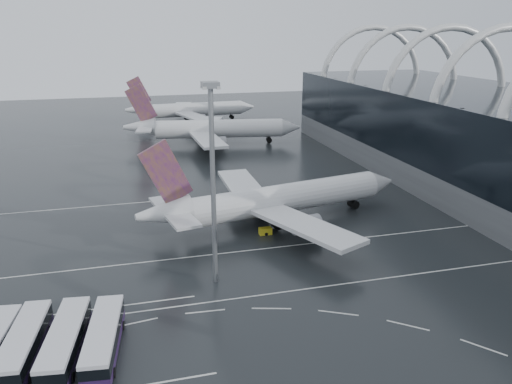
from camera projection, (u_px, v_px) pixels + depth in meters
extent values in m
plane|color=black|center=(267.00, 287.00, 68.47)|extent=(420.00, 420.00, 0.00)
torus|color=silver|center=(500.00, 109.00, 102.67)|extent=(33.80, 1.80, 33.80)
torus|color=silver|center=(444.00, 97.00, 120.10)|extent=(33.80, 1.80, 33.80)
torus|color=silver|center=(403.00, 88.00, 137.54)|extent=(33.80, 1.80, 33.80)
torus|color=silver|center=(371.00, 81.00, 154.98)|extent=(33.80, 1.80, 33.80)
cube|color=silver|center=(271.00, 294.00, 66.63)|extent=(120.00, 0.25, 0.01)
cube|color=silver|center=(246.00, 251.00, 79.48)|extent=(120.00, 0.25, 0.01)
cube|color=silver|center=(214.00, 196.00, 105.18)|extent=(120.00, 0.25, 0.01)
cube|color=silver|center=(83.00, 311.00, 62.62)|extent=(28.00, 0.25, 0.01)
cylinder|color=silver|center=(287.00, 198.00, 90.28)|extent=(37.46, 12.49, 5.16)
cone|color=silver|center=(380.00, 182.00, 99.25)|extent=(6.27, 6.13, 5.16)
cone|color=silver|center=(163.00, 213.00, 80.27)|extent=(9.76, 6.84, 5.16)
cube|color=#561B74|center=(166.00, 173.00, 78.58)|extent=(8.51, 2.24, 10.95)
cube|color=silver|center=(174.00, 211.00, 81.02)|extent=(7.13, 16.50, 0.45)
cube|color=silver|center=(302.00, 224.00, 79.47)|extent=(14.60, 22.90, 0.71)
cube|color=silver|center=(243.00, 187.00, 98.41)|extent=(6.42, 22.31, 0.71)
cylinder|color=gray|center=(306.00, 224.00, 83.75)|extent=(5.40, 3.94, 3.03)
cylinder|color=gray|center=(262.00, 197.00, 97.39)|extent=(5.40, 3.94, 3.03)
cube|color=black|center=(269.00, 219.00, 89.89)|extent=(11.61, 7.72, 1.96)
cylinder|color=silver|center=(219.00, 129.00, 150.76)|extent=(38.29, 11.48, 5.45)
cone|color=silver|center=(290.00, 127.00, 152.79)|extent=(6.44, 6.29, 5.45)
cone|color=silver|center=(140.00, 127.00, 148.26)|extent=(10.16, 6.89, 5.45)
cube|color=#561B74|center=(141.00, 103.00, 146.17)|extent=(9.03, 2.01, 11.56)
cube|color=silver|center=(146.00, 127.00, 148.44)|extent=(6.90, 17.38, 0.47)
cube|color=silver|center=(207.00, 139.00, 139.48)|extent=(7.70, 23.79, 0.75)
cube|color=silver|center=(207.00, 124.00, 161.69)|extent=(14.65, 24.29, 0.75)
cylinder|color=gray|center=(217.00, 142.00, 143.38)|extent=(5.62, 3.99, 3.20)
cylinder|color=gray|center=(216.00, 131.00, 159.38)|extent=(5.62, 3.99, 3.20)
cube|color=black|center=(207.00, 141.00, 151.59)|extent=(12.10, 7.75, 2.07)
cylinder|color=silver|center=(196.00, 109.00, 188.17)|extent=(34.62, 6.59, 5.14)
cone|color=silver|center=(247.00, 107.00, 193.79)|extent=(5.53, 5.36, 5.14)
cone|color=silver|center=(138.00, 110.00, 181.78)|extent=(9.07, 5.51, 5.14)
cube|color=#561B74|center=(139.00, 91.00, 179.98)|extent=(8.55, 0.89, 10.89)
cube|color=silver|center=(143.00, 109.00, 182.28)|extent=(4.66, 16.10, 0.44)
cube|color=silver|center=(193.00, 116.00, 177.30)|extent=(11.52, 22.99, 0.71)
cube|color=silver|center=(182.00, 107.00, 197.38)|extent=(9.79, 22.87, 0.71)
cylinder|color=gray|center=(198.00, 119.00, 181.36)|extent=(4.99, 3.22, 3.01)
cylinder|color=gray|center=(191.00, 112.00, 195.82)|extent=(4.99, 3.22, 3.01)
cube|color=black|center=(188.00, 119.00, 188.28)|extent=(10.86, 6.11, 1.95)
cylinder|color=black|center=(18.00, 337.00, 56.54)|extent=(0.49, 1.06, 1.02)
cube|color=#281542|center=(25.00, 351.00, 53.42)|extent=(4.29, 13.31, 1.11)
cube|color=black|center=(24.00, 341.00, 53.04)|extent=(4.32, 13.05, 1.31)
cube|color=silver|center=(23.00, 334.00, 52.77)|extent=(4.29, 13.31, 0.45)
cylinder|color=black|center=(29.00, 378.00, 49.82)|extent=(0.46, 1.04, 1.01)
cylinder|color=black|center=(49.00, 331.00, 57.68)|extent=(0.46, 1.04, 1.01)
cylinder|color=black|center=(23.00, 333.00, 57.27)|extent=(0.46, 1.04, 1.01)
cube|color=#281542|center=(66.00, 349.00, 53.68)|extent=(4.70, 13.84, 1.15)
cube|color=black|center=(65.00, 339.00, 53.29)|extent=(4.73, 13.58, 1.36)
cube|color=silver|center=(64.00, 331.00, 53.00)|extent=(4.70, 13.84, 0.47)
cylinder|color=black|center=(72.00, 377.00, 49.91)|extent=(0.49, 1.08, 1.04)
cylinder|color=black|center=(42.00, 380.00, 49.54)|extent=(0.49, 1.08, 1.04)
cylinder|color=black|center=(88.00, 328.00, 58.08)|extent=(0.49, 1.08, 1.04)
cylinder|color=black|center=(62.00, 330.00, 57.72)|extent=(0.49, 1.08, 1.04)
cube|color=#281542|center=(104.00, 345.00, 54.29)|extent=(4.48, 13.58, 1.13)
cube|color=black|center=(103.00, 336.00, 53.90)|extent=(4.51, 13.32, 1.33)
cube|color=silver|center=(103.00, 329.00, 53.62)|extent=(4.48, 13.58, 0.46)
cylinder|color=black|center=(113.00, 373.00, 50.60)|extent=(0.47, 1.06, 1.02)
cylinder|color=black|center=(84.00, 375.00, 50.21)|extent=(0.47, 1.06, 1.02)
cylinder|color=black|center=(122.00, 326.00, 58.62)|extent=(0.47, 1.06, 1.02)
cylinder|color=black|center=(97.00, 328.00, 58.23)|extent=(0.47, 1.06, 1.02)
cylinder|color=gray|center=(213.00, 190.00, 65.81)|extent=(0.67, 0.67, 26.84)
cube|color=gray|center=(210.00, 85.00, 61.51)|extent=(2.11, 2.11, 0.77)
cube|color=silver|center=(210.00, 87.00, 61.60)|extent=(1.92, 1.92, 0.38)
cube|color=slate|center=(330.00, 195.00, 104.21)|extent=(1.93, 1.14, 1.05)
cube|color=gold|center=(265.00, 231.00, 85.71)|extent=(2.14, 1.26, 1.17)
cube|color=gold|center=(276.00, 199.00, 101.17)|extent=(2.46, 1.45, 1.34)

